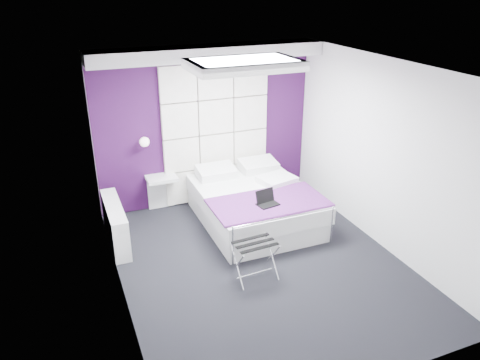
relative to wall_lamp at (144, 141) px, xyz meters
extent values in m
plane|color=black|center=(1.05, -2.06, -1.22)|extent=(4.40, 4.40, 0.00)
plane|color=white|center=(1.05, -2.06, 1.38)|extent=(4.40, 4.40, 0.00)
plane|color=white|center=(1.05, 0.14, 0.08)|extent=(3.60, 0.00, 3.60)
plane|color=white|center=(-0.75, -2.06, 0.08)|extent=(0.00, 4.40, 4.40)
plane|color=white|center=(2.85, -2.06, 0.08)|extent=(0.00, 4.40, 4.40)
cube|color=#320D39|center=(1.05, 0.13, 0.08)|extent=(3.58, 0.02, 2.58)
cube|color=white|center=(1.05, -0.11, 1.28)|extent=(3.58, 0.50, 0.20)
sphere|color=white|center=(0.00, 0.00, 0.00)|extent=(0.15, 0.15, 0.15)
cube|color=white|center=(-0.64, -0.76, -0.92)|extent=(0.22, 1.20, 0.60)
cube|color=white|center=(1.45, -0.94, -1.07)|extent=(1.57, 1.96, 0.29)
cube|color=white|center=(1.45, -0.94, -0.80)|extent=(1.61, 2.00, 0.25)
cube|color=#55185B|center=(1.45, -1.43, -0.66)|extent=(1.67, 0.88, 0.03)
cube|color=white|center=(0.22, -0.04, -0.64)|extent=(0.48, 0.37, 0.05)
cube|color=black|center=(0.85, -2.30, -0.72)|extent=(0.52, 0.38, 0.01)
cube|color=black|center=(1.40, -1.52, -0.64)|extent=(0.29, 0.20, 0.02)
cube|color=black|center=(1.40, -1.42, -0.53)|extent=(0.29, 0.01, 0.20)
camera|label=1|loc=(-1.21, -6.85, 2.32)|focal=35.00mm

